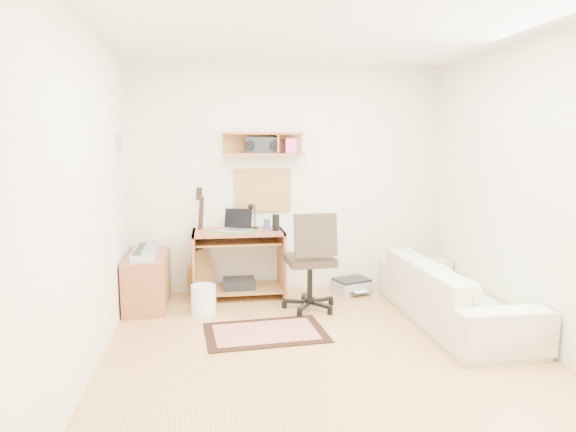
{
  "coord_description": "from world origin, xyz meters",
  "views": [
    {
      "loc": [
        -0.9,
        -3.83,
        1.71
      ],
      "look_at": [
        -0.15,
        1.05,
        1.0
      ],
      "focal_mm": 31.75,
      "sensor_mm": 36.0,
      "label": 1
    }
  ],
  "objects": [
    {
      "name": "floor",
      "position": [
        0.0,
        0.0,
        -0.01
      ],
      "size": [
        3.6,
        4.0,
        0.01
      ],
      "primitive_type": "cube",
      "color": "tan",
      "rests_on": "ground"
    },
    {
      "name": "ceiling",
      "position": [
        0.0,
        0.0,
        2.6
      ],
      "size": [
        3.6,
        4.0,
        0.01
      ],
      "primitive_type": "cube",
      "color": "white",
      "rests_on": "ground"
    },
    {
      "name": "back_wall",
      "position": [
        0.0,
        2.0,
        1.3
      ],
      "size": [
        3.6,
        0.01,
        2.6
      ],
      "primitive_type": "cube",
      "color": "#EDE6CE",
      "rests_on": "ground"
    },
    {
      "name": "left_wall",
      "position": [
        -1.8,
        0.0,
        1.3
      ],
      "size": [
        0.01,
        4.0,
        2.6
      ],
      "primitive_type": "cube",
      "color": "#EDE6CE",
      "rests_on": "ground"
    },
    {
      "name": "right_wall",
      "position": [
        1.8,
        0.0,
        1.3
      ],
      "size": [
        0.01,
        4.0,
        2.6
      ],
      "primitive_type": "cube",
      "color": "#EDE6CE",
      "rests_on": "ground"
    },
    {
      "name": "wall_shelf",
      "position": [
        -0.3,
        1.88,
        1.7
      ],
      "size": [
        0.9,
        0.25,
        0.26
      ],
      "primitive_type": "cube",
      "color": "#A15939",
      "rests_on": "back_wall"
    },
    {
      "name": "cork_board",
      "position": [
        -0.3,
        1.98,
        1.17
      ],
      "size": [
        0.64,
        0.03,
        0.49
      ],
      "primitive_type": "cube",
      "color": "tan",
      "rests_on": "back_wall"
    },
    {
      "name": "wall_photo",
      "position": [
        -1.79,
        1.5,
        1.72
      ],
      "size": [
        0.02,
        0.2,
        0.15
      ],
      "primitive_type": "cube",
      "color": "#4C8CBF",
      "rests_on": "left_wall"
    },
    {
      "name": "desk",
      "position": [
        -0.6,
        1.73,
        0.38
      ],
      "size": [
        1.0,
        0.55,
        0.75
      ],
      "primitive_type": null,
      "color": "#A15939",
      "rests_on": "floor"
    },
    {
      "name": "laptop",
      "position": [
        -0.64,
        1.71,
        0.87
      ],
      "size": [
        0.41,
        0.41,
        0.24
      ],
      "primitive_type": null,
      "rotation": [
        0.0,
        0.0,
        -0.39
      ],
      "color": "silver",
      "rests_on": "desk"
    },
    {
      "name": "speaker",
      "position": [
        -0.19,
        1.68,
        0.84
      ],
      "size": [
        0.08,
        0.08,
        0.18
      ],
      "primitive_type": "cylinder",
      "color": "black",
      "rests_on": "desk"
    },
    {
      "name": "desk_lamp",
      "position": [
        -0.41,
        1.87,
        0.89
      ],
      "size": [
        0.09,
        0.09,
        0.28
      ],
      "primitive_type": null,
      "color": "black",
      "rests_on": "desk"
    },
    {
      "name": "pencil_cup",
      "position": [
        -0.28,
        1.83,
        0.8
      ],
      "size": [
        0.08,
        0.08,
        0.11
      ],
      "primitive_type": "cylinder",
      "color": "#3861A8",
      "rests_on": "desk"
    },
    {
      "name": "boombox",
      "position": [
        -0.32,
        1.87,
        1.68
      ],
      "size": [
        0.37,
        0.17,
        0.19
      ],
      "primitive_type": "cube",
      "color": "black",
      "rests_on": "wall_shelf"
    },
    {
      "name": "rug",
      "position": [
        -0.43,
        0.57,
        0.01
      ],
      "size": [
        1.13,
        0.79,
        0.01
      ],
      "primitive_type": "cube",
      "rotation": [
        0.0,
        0.0,
        0.07
      ],
      "color": "beige",
      "rests_on": "floor"
    },
    {
      "name": "task_chair",
      "position": [
        0.1,
        1.17,
        0.52
      ],
      "size": [
        0.56,
        0.56,
        1.04
      ],
      "primitive_type": null,
      "rotation": [
        0.0,
        0.0,
        0.05
      ],
      "color": "#32271D",
      "rests_on": "floor"
    },
    {
      "name": "cabinet",
      "position": [
        -1.58,
        1.55,
        0.28
      ],
      "size": [
        0.4,
        0.9,
        0.55
      ],
      "primitive_type": "cube",
      "color": "#A15939",
      "rests_on": "floor"
    },
    {
      "name": "music_keyboard",
      "position": [
        -1.58,
        1.55,
        0.58
      ],
      "size": [
        0.23,
        0.74,
        0.06
      ],
      "primitive_type": "cube",
      "color": "#B2B5BA",
      "rests_on": "cabinet"
    },
    {
      "name": "guitar",
      "position": [
        -1.02,
        1.86,
        0.61
      ],
      "size": [
        0.38,
        0.32,
        1.23
      ],
      "primitive_type": null,
      "rotation": [
        0.0,
        0.0,
        0.41
      ],
      "color": "#B97F39",
      "rests_on": "floor"
    },
    {
      "name": "waste_basket",
      "position": [
        -0.99,
        1.18,
        0.15
      ],
      "size": [
        0.26,
        0.26,
        0.3
      ],
      "primitive_type": "cylinder",
      "rotation": [
        0.0,
        0.0,
        0.03
      ],
      "color": "white",
      "rests_on": "floor"
    },
    {
      "name": "printer",
      "position": [
        0.7,
        1.71,
        0.09
      ],
      "size": [
        0.47,
        0.41,
        0.15
      ],
      "primitive_type": "cube",
      "rotation": [
        0.0,
        0.0,
        0.32
      ],
      "color": "#A5A8AA",
      "rests_on": "floor"
    },
    {
      "name": "sofa",
      "position": [
        1.38,
        0.6,
        0.39
      ],
      "size": [
        0.59,
        2.02,
        0.79
      ],
      "primitive_type": "imported",
      "rotation": [
        0.0,
        0.0,
        1.57
      ],
      "color": "beige",
      "rests_on": "floor"
    }
  ]
}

